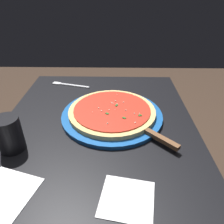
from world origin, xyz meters
TOP-DOWN VIEW (x-y plane):
  - restaurant_table at (0.00, 0.00)m, footprint 0.84×0.68m
  - serving_plate at (-0.04, 0.05)m, footprint 0.37×0.37m
  - pizza at (-0.04, 0.05)m, footprint 0.32×0.32m
  - pizza_server at (0.08, 0.17)m, footprint 0.19×0.19m
  - cup_tall_drink at (0.13, -0.25)m, footprint 0.07×0.07m
  - napkin_folded_right at (0.30, 0.09)m, footprint 0.14×0.14m
  - napkin_loose_left at (0.31, -0.21)m, footprint 0.19×0.17m
  - fork at (-0.31, -0.17)m, footprint 0.07×0.18m

SIDE VIEW (x-z plane):
  - restaurant_table at x=0.00m, z-range 0.20..0.93m
  - napkin_folded_right at x=0.30m, z-range 0.73..0.73m
  - napkin_loose_left at x=0.31m, z-range 0.73..0.73m
  - fork at x=-0.31m, z-range 0.73..0.73m
  - serving_plate at x=-0.04m, z-range 0.73..0.74m
  - pizza_server at x=0.08m, z-range 0.74..0.76m
  - pizza at x=-0.04m, z-range 0.74..0.76m
  - cup_tall_drink at x=0.13m, z-range 0.73..0.84m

